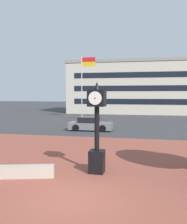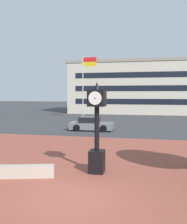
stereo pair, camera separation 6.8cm
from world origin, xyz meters
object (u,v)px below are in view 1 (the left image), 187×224
(flagpole_primary, at_px, (84,80))
(civic_building, at_px, (155,87))
(street_clock, at_px, (97,129))
(car_street_mid, at_px, (90,124))

(flagpole_primary, distance_m, civic_building, 17.22)
(civic_building, bearing_deg, street_clock, -95.02)
(street_clock, bearing_deg, car_street_mid, 104.78)
(street_clock, height_order, car_street_mid, street_clock)
(car_street_mid, xyz_separation_m, flagpole_primary, (-3.19, 10.00, 4.70))
(street_clock, relative_size, flagpole_primary, 0.46)
(street_clock, xyz_separation_m, flagpole_primary, (-6.34, 22.56, 3.36))
(flagpole_primary, bearing_deg, civic_building, 56.18)
(car_street_mid, xyz_separation_m, civic_building, (6.38, 24.29, 4.02))
(street_clock, distance_m, car_street_mid, 13.02)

